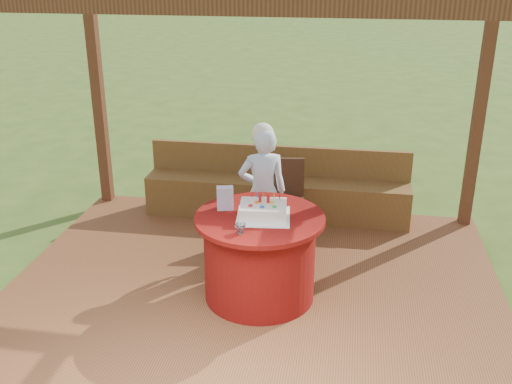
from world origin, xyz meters
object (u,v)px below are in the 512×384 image
(bench, at_px, (277,194))
(drinking_glass, at_px, (240,228))
(elderly_woman, at_px, (263,190))
(gift_bag, at_px, (225,198))
(chair, at_px, (285,196))
(table, at_px, (260,256))
(birthday_cake, at_px, (263,210))

(bench, relative_size, drinking_glass, 34.91)
(bench, bearing_deg, elderly_woman, -91.40)
(bench, distance_m, gift_bag, 1.77)
(bench, relative_size, elderly_woman, 2.20)
(elderly_woman, height_order, drinking_glass, elderly_woman)
(chair, xyz_separation_m, gift_bag, (-0.40, -1.13, 0.42))
(elderly_woman, relative_size, gift_bag, 6.74)
(gift_bag, relative_size, drinking_glass, 2.36)
(table, relative_size, chair, 1.31)
(birthday_cake, bearing_deg, table, 170.60)
(gift_bag, bearing_deg, chair, 56.56)
(drinking_glass, bearing_deg, chair, 83.62)
(bench, bearing_deg, table, -87.44)
(chair, relative_size, gift_bag, 4.20)
(birthday_cake, distance_m, drinking_glass, 0.36)
(bench, height_order, table, bench)
(chair, distance_m, drinking_glass, 1.63)
(chair, bearing_deg, table, -93.51)
(bench, xyz_separation_m, elderly_woman, (-0.02, -0.93, 0.42))
(bench, distance_m, table, 1.76)
(elderly_woman, distance_m, drinking_glass, 1.18)
(elderly_woman, bearing_deg, birthday_cake, -80.95)
(chair, xyz_separation_m, birthday_cake, (-0.04, -1.24, 0.37))
(table, bearing_deg, gift_bag, 161.22)
(gift_bag, bearing_deg, elderly_woman, 58.93)
(table, height_order, birthday_cake, birthday_cake)
(table, xyz_separation_m, gift_bag, (-0.32, 0.11, 0.48))
(chair, relative_size, birthday_cake, 1.73)
(elderly_woman, relative_size, drinking_glass, 15.87)
(table, bearing_deg, chair, 86.49)
(drinking_glass, bearing_deg, bench, 89.38)
(chair, bearing_deg, birthday_cake, -92.04)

